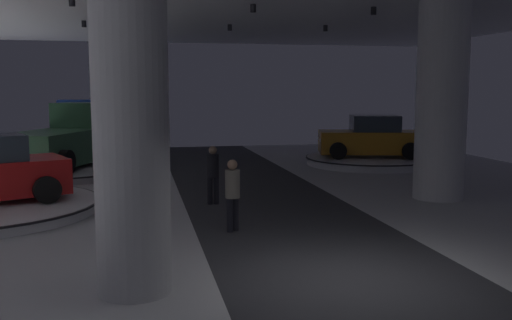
{
  "coord_description": "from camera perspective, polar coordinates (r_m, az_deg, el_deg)",
  "views": [
    {
      "loc": [
        -3.38,
        -8.43,
        3.12
      ],
      "look_at": [
        -0.59,
        4.9,
        1.4
      ],
      "focal_mm": 39.83,
      "sensor_mm": 36.0,
      "label": 1
    }
  ],
  "objects": [
    {
      "name": "display_platform_far_left",
      "position": [
        22.03,
        -18.83,
        -0.94
      ],
      "size": [
        5.68,
        5.68,
        0.27
      ],
      "color": "#B7B7BC",
      "rests_on": "ground"
    },
    {
      "name": "pickup_truck_far_left",
      "position": [
        22.2,
        -18.54,
        1.87
      ],
      "size": [
        4.16,
        5.7,
        2.3
      ],
      "color": "#2D5638",
      "rests_on": "display_platform_far_left"
    },
    {
      "name": "visitor_walking_near",
      "position": [
        12.39,
        -2.37,
        -3.1
      ],
      "size": [
        0.32,
        0.32,
        1.59
      ],
      "color": "black",
      "rests_on": "ground"
    },
    {
      "name": "visitor_walking_far",
      "position": [
        15.32,
        -4.35,
        -1.13
      ],
      "size": [
        0.32,
        0.32,
        1.59
      ],
      "color": "black",
      "rests_on": "ground"
    },
    {
      "name": "column_right",
      "position": [
        16.83,
        18.12,
        5.58
      ],
      "size": [
        1.41,
        1.41,
        5.5
      ],
      "color": "silver",
      "rests_on": "ground"
    },
    {
      "name": "pickup_truck_deep_left",
      "position": [
        28.45,
        -16.76,
        3.12
      ],
      "size": [
        2.7,
        5.33,
        2.3
      ],
      "color": "navy",
      "rests_on": "display_platform_deep_left"
    },
    {
      "name": "display_platform_deep_left",
      "position": [
        28.86,
        -16.62,
        1.04
      ],
      "size": [
        5.68,
        5.68,
        0.31
      ],
      "color": "silver",
      "rests_on": "ground"
    },
    {
      "name": "ground",
      "position": [
        9.61,
        9.69,
        -12.0
      ],
      "size": [
        24.0,
        44.0,
        0.06
      ],
      "color": "#B2B2B7"
    },
    {
      "name": "display_car_far_right",
      "position": [
        23.84,
        11.51,
        2.15
      ],
      "size": [
        4.51,
        3.01,
        1.71
      ],
      "color": "#B77519",
      "rests_on": "display_platform_far_right"
    },
    {
      "name": "column_left",
      "position": [
        8.68,
        -12.48,
        4.59
      ],
      "size": [
        1.14,
        1.14,
        5.5
      ],
      "color": "#ADADB2",
      "rests_on": "ground"
    },
    {
      "name": "display_platform_far_right",
      "position": [
        23.93,
        11.39,
        -0.01
      ],
      "size": [
        5.34,
        5.34,
        0.32
      ],
      "color": "silver",
      "rests_on": "ground"
    }
  ]
}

